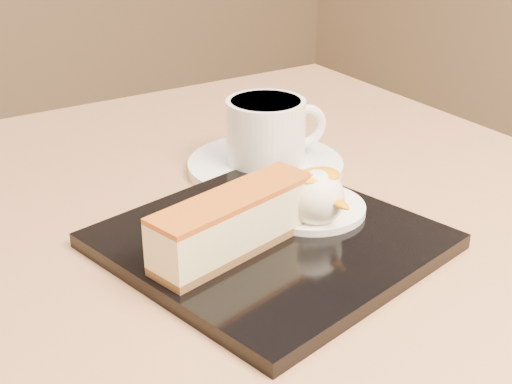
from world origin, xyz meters
TOP-DOWN VIEW (x-y plane):
  - dessert_plate at (0.05, -0.02)m, footprint 0.26×0.26m
  - cheesecake at (0.01, -0.02)m, footprint 0.14×0.07m
  - cream_smear at (0.10, -0.00)m, footprint 0.09×0.09m
  - ice_cream_scoop at (0.09, -0.02)m, footprint 0.04×0.04m
  - mango_sauce at (0.09, -0.02)m, footprint 0.04×0.03m
  - mint_sprig at (0.07, 0.02)m, footprint 0.03×0.02m
  - saucer at (0.12, 0.11)m, footprint 0.15×0.15m
  - coffee_cup at (0.13, 0.11)m, footprint 0.10×0.08m

SIDE VIEW (x-z plane):
  - saucer at x=0.12m, z-range 0.72..0.73m
  - dessert_plate at x=0.05m, z-range 0.72..0.73m
  - cream_smear at x=0.10m, z-range 0.73..0.74m
  - mint_sprig at x=0.07m, z-range 0.74..0.74m
  - cheesecake at x=0.01m, z-range 0.73..0.78m
  - ice_cream_scoop at x=0.09m, z-range 0.73..0.78m
  - coffee_cup at x=0.13m, z-range 0.73..0.79m
  - mango_sauce at x=0.09m, z-range 0.77..0.78m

